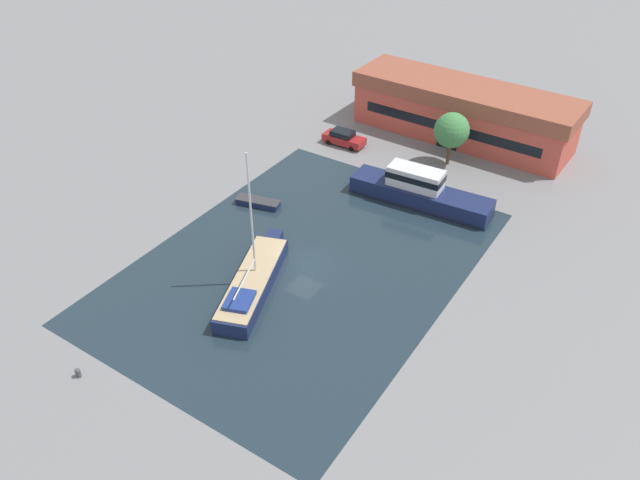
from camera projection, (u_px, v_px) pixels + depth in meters
ground_plane at (304, 264)px, 51.93m from camera, size 440.00×440.00×0.00m
water_canal at (304, 264)px, 51.93m from camera, size 24.18×33.32×0.01m
warehouse_building at (463, 111)px, 69.15m from camera, size 25.00×7.95×6.02m
quay_tree_near_building at (452, 130)px, 63.47m from camera, size 3.64×3.64×5.72m
parked_car at (344, 138)px, 68.81m from camera, size 4.75×1.92×1.64m
sailboat_moored at (253, 281)px, 49.05m from camera, size 6.36×12.11×11.76m
motor_cruiser at (419, 191)px, 58.91m from camera, size 13.89×3.97×3.53m
small_dinghy at (258, 202)px, 59.10m from camera, size 4.49×2.31×0.62m
mooring_bollard at (78, 372)px, 41.85m from camera, size 0.39×0.39×0.75m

